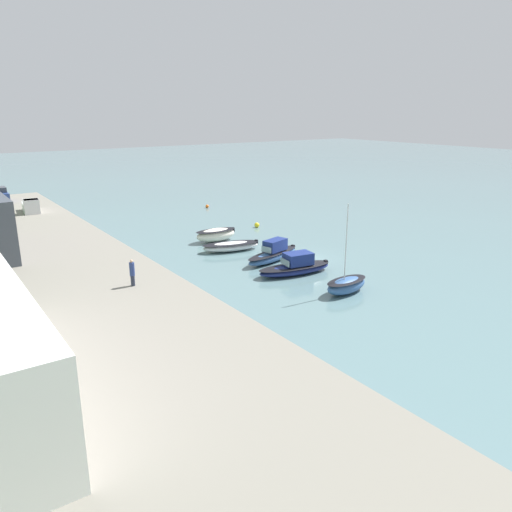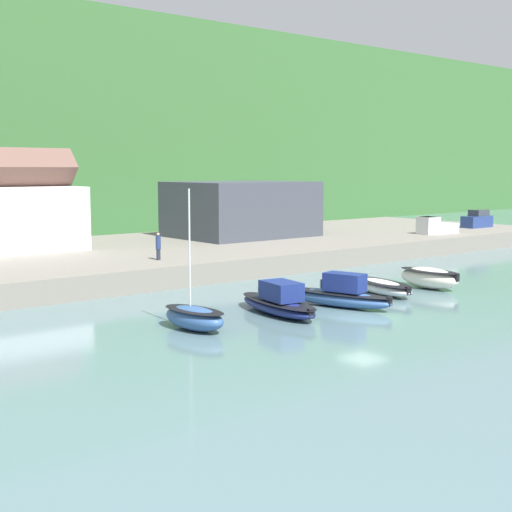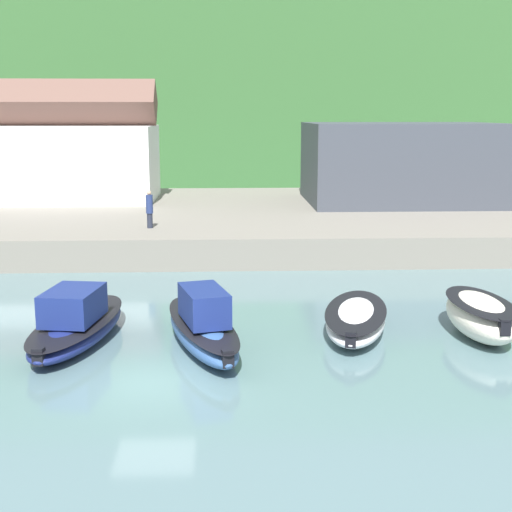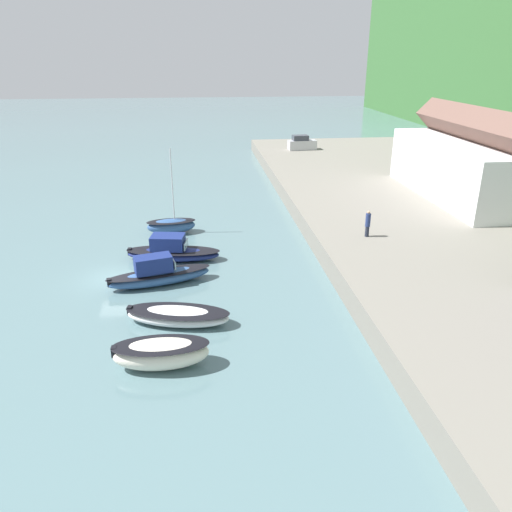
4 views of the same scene
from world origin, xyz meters
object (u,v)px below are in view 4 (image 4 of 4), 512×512
Objects in this scene: moored_boat_4 at (161,353)px; person_on_quay at (368,223)px; moored_boat_0 at (171,225)px; moored_boat_3 at (178,315)px; moored_boat_2 at (158,274)px; moored_boat_1 at (172,251)px; parked_car_1 at (302,143)px.

moored_boat_4 is 2.38× the size of person_on_quay.
moored_boat_0 reaches higher than moored_boat_3.
moored_boat_2 is at bearing -77.94° from person_on_quay.
moored_boat_2 is at bearing -151.60° from moored_boat_3.
person_on_quay is (7.50, 15.87, 2.08)m from moored_boat_0.
moored_boat_4 is (21.25, 0.32, 0.10)m from moored_boat_0.
moored_boat_3 is 3.18× the size of person_on_quay.
parked_car_1 is (-37.59, 18.11, 1.90)m from moored_boat_1.
moored_boat_4 is (14.82, 0.01, 0.10)m from moored_boat_1.
moored_boat_3 is (16.74, 1.04, -0.19)m from moored_boat_0.
moored_boat_4 is 20.85m from person_on_quay.
parked_car_1 is (-52.40, 18.10, 1.80)m from moored_boat_4.
moored_boat_2 is at bearing -8.35° from moored_boat_0.
moored_boat_4 is at bearing -48.52° from person_on_quay.
person_on_quay reaches higher than moored_boat_4.
moored_boat_4 reaches higher than moored_boat_3.
moored_boat_2 reaches higher than moored_boat_3.
moored_boat_2 is 1.13× the size of moored_boat_3.
moored_boat_0 is 1.01× the size of moored_boat_2.
moored_boat_4 is at bearing 8.87° from moored_boat_1.
person_on_quay reaches higher than moored_boat_2.
parked_car_1 is at bearing 173.62° from moored_boat_3.
parked_car_1 reaches higher than moored_boat_2.
parked_car_1 reaches higher than moored_boat_3.
moored_boat_0 is 16.78m from moored_boat_3.
moored_boat_0 is 17.67m from person_on_quay.
moored_boat_1 is 3.63× the size of person_on_quay.
moored_boat_3 is (10.31, 0.72, -0.18)m from moored_boat_1.
moored_boat_2 is 46.23m from parked_car_1.
moored_boat_1 is 4.63m from moored_boat_2.
moored_boat_0 is 6.44m from moored_boat_1.
moored_boat_3 is 1.33× the size of moored_boat_4.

